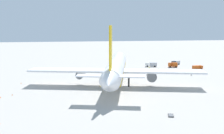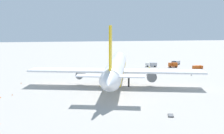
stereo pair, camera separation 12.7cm
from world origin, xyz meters
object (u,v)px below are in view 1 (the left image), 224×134
Objects in this scene: service_truck_3 at (176,62)px; service_truck_4 at (173,65)px; service_truck_2 at (151,64)px; baggage_cart_0 at (171,115)px; ground_worker_2 at (158,69)px; traffic_cone_3 at (0,97)px; traffic_cone_1 at (100,68)px; ground_worker_0 at (191,74)px; traffic_cone_2 at (12,95)px; ground_worker_1 at (149,68)px; traffic_cone_0 at (21,83)px; airliner at (116,68)px; service_truck_5 at (197,67)px.

service_truck_4 is at bearing 149.42° from service_truck_3.
service_truck_2 reaches higher than baggage_cart_0.
ground_worker_2 is 3.05× the size of traffic_cone_3.
service_truck_2 is 13.19× the size of traffic_cone_1.
service_truck_3 is 38.23m from ground_worker_0.
ground_worker_0 reaches higher than ground_worker_2.
traffic_cone_2 is at bearing 129.39° from service_truck_2.
traffic_cone_1 is (28.68, 43.10, -0.62)m from ground_worker_0.
ground_worker_1 is 1.00× the size of ground_worker_2.
service_truck_3 is at bearing -22.71° from baggage_cart_0.
traffic_cone_1 is (-8.91, 50.05, -1.17)m from service_truck_3.
traffic_cone_0 is at bearing 107.97° from ground_worker_2.
airliner is 131.99× the size of traffic_cone_2.
airliner is at bearing 145.41° from ground_worker_1.
ground_worker_0 is at bearing -69.29° from airliner.
ground_worker_1 reaches higher than baggage_cart_0.
airliner is at bearing 135.57° from service_truck_4.
traffic_cone_1 is at bearing 2.38° from airliner.
traffic_cone_2 is at bearing 125.66° from service_truck_3.
ground_worker_2 is (16.76, 11.82, -0.05)m from ground_worker_0.
service_truck_2 is at bearing -32.35° from airliner.
baggage_cart_0 is at bearing 158.31° from service_truck_4.
baggage_cart_0 is at bearing 157.29° from service_truck_3.
ground_worker_2 is at bearing -110.87° from traffic_cone_1.
service_truck_4 reaches higher than traffic_cone_2.
ground_worker_0 reaches higher than traffic_cone_1.
service_truck_4 reaches higher than ground_worker_0.
service_truck_2 is at bearing -50.61° from traffic_cone_2.
ground_worker_2 is at bearing 177.65° from service_truck_2.
airliner is 11.78× the size of service_truck_5.
service_truck_3 is (5.74, -18.15, -0.09)m from service_truck_2.
service_truck_5 is (32.70, -52.90, -6.17)m from airliner.
service_truck_3 is (53.19, -48.21, -6.12)m from airliner.
airliner is 44.61m from ground_worker_0.
service_truck_3 is at bearing -10.48° from ground_worker_0.
ground_worker_0 is at bearing -85.86° from traffic_cone_0.
ground_worker_1 is (4.61, 27.17, -0.54)m from service_truck_5.
ground_worker_2 reaches higher than traffic_cone_3.
ground_worker_0 reaches higher than traffic_cone_3.
service_truck_2 is at bearing -23.13° from ground_worker_1.
service_truck_4 is at bearing 45.73° from service_truck_5.
service_truck_2 is at bearing -84.32° from traffic_cone_1.
service_truck_4 is at bearing -56.64° from traffic_cone_3.
traffic_cone_2 is at bearing 104.40° from airliner.
ground_worker_2 is at bearing 35.20° from ground_worker_0.
service_truck_2 is 11.05m from ground_worker_1.
service_truck_4 is 44.12m from traffic_cone_1.
airliner reaches higher than service_truck_4.
ground_worker_1 reaches higher than traffic_cone_0.
traffic_cone_2 is at bearing 144.83° from traffic_cone_1.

